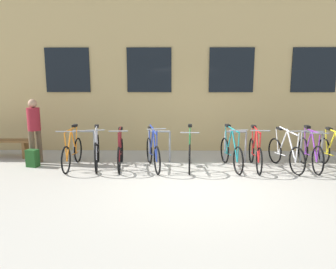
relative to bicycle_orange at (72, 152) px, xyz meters
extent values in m
plane|color=#B2ADA0|center=(3.01, -1.37, -0.38)|extent=(42.00, 42.00, 0.00)
cube|color=tan|center=(3.01, 5.69, 2.75)|extent=(28.00, 7.73, 6.25)
cube|color=black|center=(-0.59, 1.81, 2.04)|extent=(1.30, 0.04, 1.28)
cube|color=black|center=(1.81, 1.81, 2.04)|extent=(1.30, 0.04, 1.28)
cube|color=black|center=(4.21, 1.81, 2.04)|extent=(1.30, 0.04, 1.28)
cube|color=black|center=(6.61, 1.81, 2.04)|extent=(1.30, 0.04, 1.28)
cylinder|color=gray|center=(-0.12, 0.53, 0.03)|extent=(0.05, 0.05, 0.82)
cylinder|color=gray|center=(0.43, 0.53, 0.03)|extent=(0.05, 0.05, 0.82)
cylinder|color=gray|center=(0.16, 0.53, 0.44)|extent=(0.55, 0.05, 0.05)
cylinder|color=gray|center=(1.88, 0.53, 0.03)|extent=(0.05, 0.05, 0.82)
cylinder|color=gray|center=(2.43, 0.53, 0.03)|extent=(0.05, 0.05, 0.82)
cylinder|color=gray|center=(2.16, 0.53, 0.44)|extent=(0.55, 0.05, 0.05)
cylinder|color=gray|center=(3.88, 0.53, 0.03)|extent=(0.05, 0.05, 0.82)
cylinder|color=gray|center=(4.43, 0.53, 0.03)|extent=(0.05, 0.05, 0.82)
cylinder|color=gray|center=(4.16, 0.53, 0.44)|extent=(0.55, 0.05, 0.05)
cylinder|color=gray|center=(5.88, 0.53, 0.03)|extent=(0.05, 0.05, 0.82)
cylinder|color=gray|center=(6.43, 0.53, 0.03)|extent=(0.05, 0.05, 0.82)
cylinder|color=gray|center=(6.16, 0.53, 0.44)|extent=(0.55, 0.05, 0.05)
torus|color=black|center=(-0.01, 0.51, -0.06)|extent=(0.05, 0.67, 0.67)
torus|color=black|center=(0.01, -0.51, -0.06)|extent=(0.05, 0.67, 0.67)
cylinder|color=orange|center=(0.00, -0.23, 0.23)|extent=(0.04, 0.49, 0.71)
cylinder|color=orange|center=(0.00, 0.16, 0.24)|extent=(0.04, 0.36, 0.72)
cylinder|color=orange|center=(0.00, -0.07, 0.58)|extent=(0.05, 0.79, 0.05)
cylinder|color=orange|center=(0.00, 0.25, -0.09)|extent=(0.03, 0.51, 0.07)
cylinder|color=orange|center=(-0.01, 0.42, 0.26)|extent=(0.03, 0.20, 0.66)
cylinder|color=orange|center=(0.01, -0.49, 0.26)|extent=(0.03, 0.08, 0.64)
cube|color=black|center=(-0.01, 0.33, 0.62)|extent=(0.10, 0.20, 0.06)
cylinder|color=gray|center=(0.01, -0.46, 0.61)|extent=(0.44, 0.03, 0.03)
torus|color=black|center=(3.88, 0.51, -0.06)|extent=(0.13, 0.67, 0.67)
torus|color=black|center=(4.02, -0.53, -0.06)|extent=(0.13, 0.67, 0.67)
cylinder|color=teal|center=(3.98, -0.25, 0.26)|extent=(0.11, 0.51, 0.75)
cylinder|color=teal|center=(3.93, 0.16, 0.25)|extent=(0.09, 0.38, 0.72)
cylinder|color=teal|center=(3.96, -0.07, 0.61)|extent=(0.15, 0.82, 0.06)
cylinder|color=teal|center=(3.92, 0.25, -0.08)|extent=(0.10, 0.53, 0.07)
cylinder|color=teal|center=(3.89, 0.42, 0.27)|extent=(0.05, 0.20, 0.67)
cylinder|color=teal|center=(4.02, -0.51, 0.28)|extent=(0.04, 0.08, 0.68)
cube|color=black|center=(3.90, 0.33, 0.63)|extent=(0.13, 0.21, 0.06)
cylinder|color=gray|center=(4.02, -0.48, 0.65)|extent=(0.44, 0.09, 0.03)
torus|color=black|center=(2.96, 0.54, -0.04)|extent=(0.08, 0.72, 0.72)
torus|color=black|center=(2.90, -0.52, -0.04)|extent=(0.08, 0.72, 0.72)
cylinder|color=#1E7238|center=(2.91, -0.23, 0.24)|extent=(0.07, 0.51, 0.67)
cylinder|color=#1E7238|center=(2.94, 0.19, 0.25)|extent=(0.06, 0.39, 0.70)
cylinder|color=#1E7238|center=(2.93, -0.05, 0.58)|extent=(0.09, 0.84, 0.07)
cylinder|color=#1E7238|center=(2.94, 0.28, -0.06)|extent=(0.06, 0.54, 0.07)
cylinder|color=#1E7238|center=(2.96, 0.45, 0.28)|extent=(0.04, 0.20, 0.64)
cylinder|color=#1E7238|center=(2.90, -0.50, 0.26)|extent=(0.03, 0.08, 0.60)
cube|color=black|center=(2.95, 0.37, 0.62)|extent=(0.11, 0.21, 0.06)
cylinder|color=gray|center=(2.90, -0.47, 0.59)|extent=(0.44, 0.05, 0.03)
torus|color=black|center=(1.89, 0.44, -0.05)|extent=(0.21, 0.67, 0.69)
torus|color=black|center=(2.15, -0.55, -0.05)|extent=(0.21, 0.67, 0.69)
cylinder|color=#233893|center=(2.08, -0.28, 0.27)|extent=(0.16, 0.49, 0.77)
cylinder|color=#233893|center=(1.98, 0.10, 0.22)|extent=(0.12, 0.36, 0.66)
cylinder|color=#233893|center=(2.04, -0.12, 0.59)|extent=(0.23, 0.78, 0.14)
cylinder|color=#233893|center=(1.96, 0.19, -0.08)|extent=(0.15, 0.50, 0.07)
cylinder|color=#233893|center=(1.92, 0.35, 0.24)|extent=(0.07, 0.20, 0.60)
cylinder|color=#233893|center=(2.14, -0.53, 0.30)|extent=(0.05, 0.08, 0.70)
cube|color=black|center=(1.94, 0.27, 0.57)|extent=(0.15, 0.22, 0.06)
cylinder|color=gray|center=(2.13, -0.50, 0.68)|extent=(0.43, 0.13, 0.03)
torus|color=black|center=(6.46, 0.48, -0.05)|extent=(0.06, 0.69, 0.69)
cylinder|color=yellow|center=(6.45, 0.13, 0.21)|extent=(0.05, 0.38, 0.65)
cylinder|color=yellow|center=(6.45, 0.22, -0.08)|extent=(0.04, 0.53, 0.07)
cylinder|color=yellow|center=(6.46, 0.39, 0.24)|extent=(0.03, 0.20, 0.59)
cube|color=black|center=(6.46, 0.30, 0.56)|extent=(0.11, 0.20, 0.06)
torus|color=black|center=(1.15, 0.54, -0.07)|extent=(0.10, 0.65, 0.65)
torus|color=black|center=(1.25, -0.50, -0.07)|extent=(0.10, 0.65, 0.65)
cylinder|color=maroon|center=(1.22, -0.22, 0.24)|extent=(0.08, 0.50, 0.72)
cylinder|color=maroon|center=(1.18, 0.19, 0.20)|extent=(0.07, 0.38, 0.65)
cylinder|color=maroon|center=(1.21, -0.05, 0.55)|extent=(0.11, 0.82, 0.11)
cylinder|color=maroon|center=(1.17, 0.28, -0.09)|extent=(0.07, 0.52, 0.07)
cylinder|color=maroon|center=(1.16, 0.45, 0.22)|extent=(0.04, 0.20, 0.59)
cylinder|color=maroon|center=(1.25, -0.48, 0.26)|extent=(0.04, 0.08, 0.66)
cube|color=black|center=(1.17, 0.36, 0.55)|extent=(0.12, 0.21, 0.06)
cylinder|color=gray|center=(1.24, -0.45, 0.62)|extent=(0.44, 0.07, 0.03)
torus|color=black|center=(0.51, 0.56, -0.02)|extent=(0.18, 0.75, 0.75)
torus|color=black|center=(0.71, -0.49, -0.02)|extent=(0.18, 0.75, 0.75)
cylinder|color=#B7B7BC|center=(0.66, -0.20, 0.27)|extent=(0.13, 0.51, 0.70)
cylinder|color=#B7B7BC|center=(0.58, 0.21, 0.25)|extent=(0.11, 0.39, 0.66)
cylinder|color=#B7B7BC|center=(0.62, -0.03, 0.59)|extent=(0.19, 0.83, 0.07)
cylinder|color=#B7B7BC|center=(0.56, 0.30, -0.05)|extent=(0.12, 0.53, 0.08)
cylinder|color=#B7B7BC|center=(0.53, 0.47, 0.28)|extent=(0.06, 0.20, 0.60)
cylinder|color=#B7B7BC|center=(0.70, -0.47, 0.29)|extent=(0.04, 0.08, 0.63)
cube|color=black|center=(0.55, 0.38, 0.60)|extent=(0.13, 0.21, 0.06)
cylinder|color=gray|center=(0.70, -0.44, 0.64)|extent=(0.44, 0.11, 0.03)
torus|color=black|center=(5.19, 0.48, -0.06)|extent=(0.16, 0.67, 0.67)
torus|color=black|center=(5.38, -0.55, -0.06)|extent=(0.16, 0.67, 0.67)
cylinder|color=silver|center=(5.32, -0.27, 0.25)|extent=(0.13, 0.50, 0.73)
cylinder|color=silver|center=(5.25, 0.14, 0.21)|extent=(0.10, 0.38, 0.66)
cylinder|color=silver|center=(5.29, -0.10, 0.57)|extent=(0.19, 0.82, 0.11)
cylinder|color=silver|center=(5.23, 0.23, -0.08)|extent=(0.12, 0.52, 0.07)
cylinder|color=silver|center=(5.20, 0.40, 0.24)|extent=(0.06, 0.20, 0.60)
cylinder|color=silver|center=(5.37, -0.52, 0.27)|extent=(0.04, 0.08, 0.67)
cube|color=black|center=(5.22, 0.31, 0.56)|extent=(0.13, 0.21, 0.06)
cylinder|color=gray|center=(5.37, -0.50, 0.64)|extent=(0.44, 0.11, 0.03)
torus|color=black|center=(4.58, 0.51, -0.07)|extent=(0.09, 0.66, 0.66)
torus|color=black|center=(4.50, -0.56, -0.07)|extent=(0.09, 0.66, 0.66)
cylinder|color=red|center=(4.52, -0.27, 0.25)|extent=(0.07, 0.52, 0.75)
cylinder|color=red|center=(4.56, 0.16, 0.23)|extent=(0.06, 0.39, 0.71)
cylinder|color=red|center=(4.54, -0.09, 0.60)|extent=(0.10, 0.85, 0.08)
cylinder|color=red|center=(4.56, 0.25, -0.09)|extent=(0.06, 0.54, 0.07)
cylinder|color=red|center=(4.57, 0.42, 0.25)|extent=(0.04, 0.20, 0.65)
cylinder|color=red|center=(4.50, -0.54, 0.27)|extent=(0.03, 0.08, 0.69)
cube|color=black|center=(4.57, 0.33, 0.61)|extent=(0.11, 0.21, 0.06)
cylinder|color=gray|center=(4.51, -0.51, 0.65)|extent=(0.44, 0.06, 0.03)
torus|color=black|center=(5.91, 0.47, -0.05)|extent=(0.08, 0.70, 0.70)
torus|color=black|center=(5.86, -0.53, -0.05)|extent=(0.08, 0.70, 0.70)
cylinder|color=#722D99|center=(5.87, -0.25, 0.23)|extent=(0.06, 0.48, 0.67)
cylinder|color=#722D99|center=(5.89, 0.13, 0.24)|extent=(0.05, 0.35, 0.69)
cylinder|color=#722D99|center=(5.88, -0.09, 0.57)|extent=(0.08, 0.77, 0.06)
cylinder|color=#722D99|center=(5.90, 0.22, -0.07)|extent=(0.05, 0.50, 0.07)
cylinder|color=#722D99|center=(5.91, 0.38, 0.27)|extent=(0.03, 0.20, 0.64)
cylinder|color=#722D99|center=(5.86, -0.50, 0.25)|extent=(0.03, 0.08, 0.60)
cube|color=black|center=(5.90, 0.29, 0.61)|extent=(0.11, 0.20, 0.06)
cylinder|color=gray|center=(5.86, -0.48, 0.58)|extent=(0.44, 0.05, 0.03)
cube|color=brown|center=(-2.29, 0.93, 0.10)|extent=(1.73, 0.40, 0.05)
cube|color=brown|center=(-1.59, 0.93, -0.15)|extent=(0.08, 0.36, 0.45)
cylinder|color=brown|center=(-1.00, 0.44, 0.06)|extent=(0.14, 0.14, 0.87)
cylinder|color=brown|center=(-1.11, 0.25, 0.06)|extent=(0.14, 0.14, 0.87)
cylinder|color=maroon|center=(-1.06, 0.34, 0.78)|extent=(0.32, 0.32, 0.59)
sphere|color=tan|center=(-1.06, 0.34, 1.19)|extent=(0.22, 0.22, 0.22)
cube|color=#1E4C1E|center=(-1.01, 0.00, -0.16)|extent=(0.32, 0.26, 0.44)
camera|label=1|loc=(2.50, -7.76, 1.88)|focal=34.37mm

